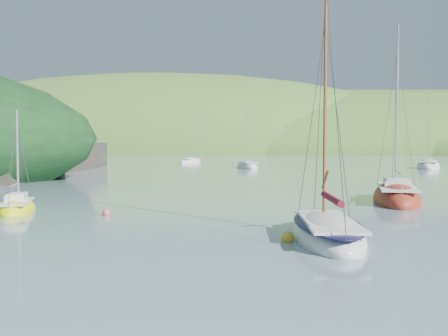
% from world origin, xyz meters
% --- Properties ---
extents(ground, '(700.00, 700.00, 0.00)m').
position_xyz_m(ground, '(0.00, 0.00, 0.00)').
color(ground, slate).
rests_on(ground, ground).
extents(shoreline_hills, '(690.00, 135.00, 56.00)m').
position_xyz_m(shoreline_hills, '(-9.66, 172.42, 0.00)').
color(shoreline_hills, '#366225').
rests_on(shoreline_hills, ground).
extents(daysailer_white, '(3.46, 7.03, 10.35)m').
position_xyz_m(daysailer_white, '(4.41, -0.01, 0.23)').
color(daysailer_white, silver).
rests_on(daysailer_white, ground).
extents(sloop_red, '(3.34, 8.12, 11.73)m').
position_xyz_m(sloop_red, '(8.82, 12.63, 0.22)').
color(sloop_red, maroon).
rests_on(sloop_red, ground).
extents(sailboat_yellow, '(3.32, 4.73, 5.84)m').
position_xyz_m(sailboat_yellow, '(-11.40, 4.71, 0.16)').
color(sailboat_yellow, '#EAEE0C').
rests_on(sailboat_yellow, ground).
extents(distant_sloop_a, '(4.84, 7.52, 10.13)m').
position_xyz_m(distant_sloop_a, '(-5.26, 49.56, 0.18)').
color(distant_sloop_a, silver).
rests_on(distant_sloop_a, ground).
extents(distant_sloop_b, '(4.71, 8.95, 12.15)m').
position_xyz_m(distant_sloop_b, '(19.21, 52.99, 0.20)').
color(distant_sloop_b, silver).
rests_on(distant_sloop_b, ground).
extents(distant_sloop_c, '(3.78, 6.51, 8.78)m').
position_xyz_m(distant_sloop_c, '(-17.09, 64.36, 0.16)').
color(distant_sloop_c, silver).
rests_on(distant_sloop_c, ground).
extents(mooring_buoys, '(19.11, 9.95, 0.50)m').
position_xyz_m(mooring_buoys, '(3.35, 3.11, 0.12)').
color(mooring_buoys, gold).
rests_on(mooring_buoys, ground).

